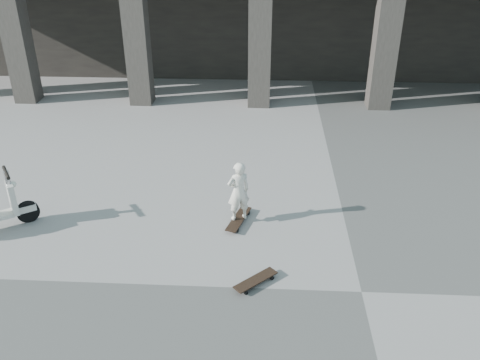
{
  "coord_description": "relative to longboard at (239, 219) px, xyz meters",
  "views": [
    {
      "loc": [
        -1.57,
        -6.25,
        5.29
      ],
      "look_at": [
        -2.03,
        2.38,
        0.65
      ],
      "focal_mm": 38.0,
      "sensor_mm": 36.0,
      "label": 1
    }
  ],
  "objects": [
    {
      "name": "child",
      "position": [
        -0.0,
        -0.0,
        0.61
      ],
      "size": [
        0.51,
        0.43,
        1.18
      ],
      "primitive_type": "imported",
      "rotation": [
        0.0,
        0.0,
        3.56
      ],
      "color": "silver",
      "rests_on": "longboard"
    },
    {
      "name": "skateboard_spare",
      "position": [
        0.37,
        -1.78,
        -0.0
      ],
      "size": [
        0.71,
        0.68,
        0.09
      ],
      "rotation": [
        0.0,
        0.0,
        0.75
      ],
      "color": "black",
      "rests_on": "ground"
    },
    {
      "name": "longboard",
      "position": [
        0.0,
        0.0,
        0.0
      ],
      "size": [
        0.47,
        0.94,
        0.09
      ],
      "rotation": [
        0.0,
        0.0,
        1.28
      ],
      "color": "black",
      "rests_on": "ground"
    },
    {
      "name": "ground",
      "position": [
        2.03,
        -1.88,
        -0.07
      ],
      "size": [
        90.0,
        90.0,
        0.0
      ],
      "primitive_type": "plane",
      "color": "#52524F",
      "rests_on": "ground"
    }
  ]
}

